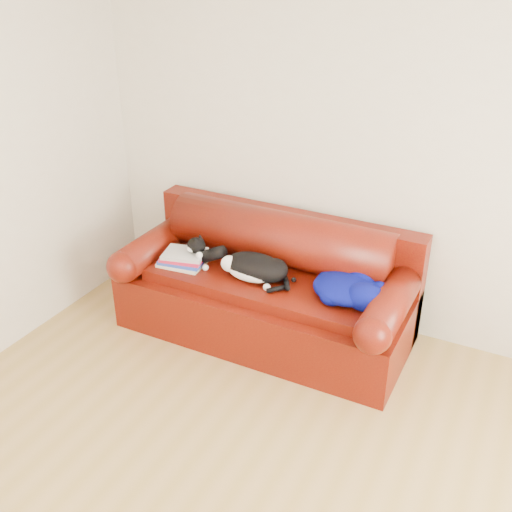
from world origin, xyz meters
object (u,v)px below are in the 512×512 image
(cat, at_px, (254,268))
(blanket, at_px, (349,287))
(sofa_base, at_px, (265,305))
(book_stack, at_px, (184,258))

(cat, bearing_deg, blanket, 1.87)
(sofa_base, height_order, blanket, blanket)
(cat, distance_m, blanket, 0.68)
(book_stack, bearing_deg, sofa_base, 12.50)
(sofa_base, distance_m, blanket, 0.72)
(sofa_base, height_order, book_stack, book_stack)
(sofa_base, bearing_deg, cat, -111.07)
(sofa_base, xyz_separation_m, blanket, (0.64, -0.02, 0.34))
(sofa_base, distance_m, book_stack, 0.69)
(cat, height_order, blanket, cat)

